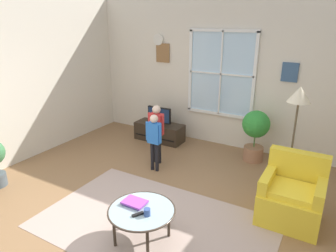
# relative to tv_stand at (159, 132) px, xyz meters

# --- Properties ---
(ground_plane) EXTENTS (6.47, 6.78, 0.02)m
(ground_plane) POSITION_rel_tv_stand_xyz_m (1.25, -2.61, -0.20)
(ground_plane) COLOR olive
(back_wall) EXTENTS (5.87, 0.17, 2.98)m
(back_wall) POSITION_rel_tv_stand_xyz_m (1.24, 0.54, 1.30)
(back_wall) COLOR beige
(back_wall) RESTS_ON ground_plane
(area_rug) EXTENTS (3.00, 1.86, 0.01)m
(area_rug) POSITION_rel_tv_stand_xyz_m (1.47, -2.51, -0.19)
(area_rug) COLOR tan
(area_rug) RESTS_ON ground_plane
(tv_stand) EXTENTS (1.06, 0.44, 0.39)m
(tv_stand) POSITION_rel_tv_stand_xyz_m (0.00, 0.00, 0.00)
(tv_stand) COLOR #2D2319
(tv_stand) RESTS_ON ground_plane
(television) EXTENTS (0.55, 0.08, 0.37)m
(television) POSITION_rel_tv_stand_xyz_m (0.00, -0.00, 0.39)
(television) COLOR #4C4C4C
(television) RESTS_ON tv_stand
(armchair) EXTENTS (0.76, 0.74, 0.87)m
(armchair) POSITION_rel_tv_stand_xyz_m (2.96, -1.49, 0.13)
(armchair) COLOR yellow
(armchair) RESTS_ON ground_plane
(coffee_table) EXTENTS (0.80, 0.80, 0.45)m
(coffee_table) POSITION_rel_tv_stand_xyz_m (1.52, -2.86, 0.22)
(coffee_table) COLOR #99B2B7
(coffee_table) RESTS_ON ground_plane
(book_stack) EXTENTS (0.28, 0.20, 0.04)m
(book_stack) POSITION_rel_tv_stand_xyz_m (1.38, -2.81, 0.27)
(book_stack) COLOR #49438D
(book_stack) RESTS_ON coffee_table
(cup) EXTENTS (0.08, 0.08, 0.08)m
(cup) POSITION_rel_tv_stand_xyz_m (1.63, -2.92, 0.29)
(cup) COLOR #334C8C
(cup) RESTS_ON coffee_table
(remote_near_books) EXTENTS (0.10, 0.14, 0.02)m
(remote_near_books) POSITION_rel_tv_stand_xyz_m (1.54, -2.97, 0.26)
(remote_near_books) COLOR black
(remote_near_books) RESTS_ON coffee_table
(person_blue_shirt) EXTENTS (0.31, 0.14, 1.02)m
(person_blue_shirt) POSITION_rel_tv_stand_xyz_m (0.66, -1.24, 0.45)
(person_blue_shirt) COLOR black
(person_blue_shirt) RESTS_ON ground_plane
(person_red_shirt) EXTENTS (0.33, 0.15, 1.10)m
(person_red_shirt) POSITION_rel_tv_stand_xyz_m (0.53, -0.95, 0.50)
(person_red_shirt) COLOR black
(person_red_shirt) RESTS_ON ground_plane
(potted_plant_by_window) EXTENTS (0.50, 0.50, 0.97)m
(potted_plant_by_window) POSITION_rel_tv_stand_xyz_m (2.05, 0.03, 0.40)
(potted_plant_by_window) COLOR #9E6B4C
(potted_plant_by_window) RESTS_ON ground_plane
(floor_lamp) EXTENTS (0.32, 0.32, 1.66)m
(floor_lamp) POSITION_rel_tv_stand_xyz_m (2.81, -0.88, 1.20)
(floor_lamp) COLOR black
(floor_lamp) RESTS_ON ground_plane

